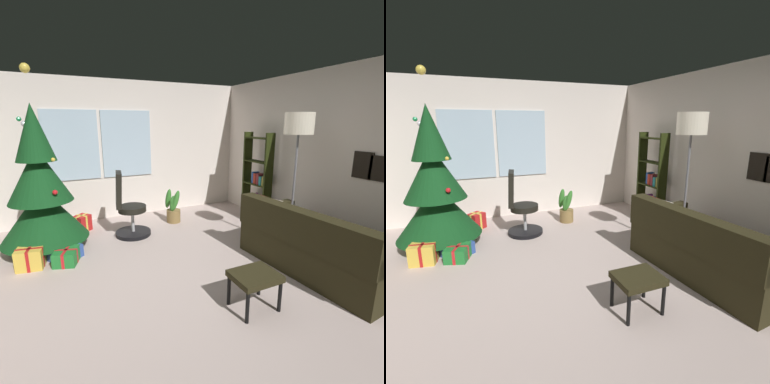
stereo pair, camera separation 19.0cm
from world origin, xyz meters
The scene contains 14 objects.
ground_plane centered at (0.00, 0.00, -0.05)m, with size 4.79×5.61×0.10m, color #BCA8A1.
wall_back_with_windows centered at (-0.02, 2.85, 1.27)m, with size 4.79×0.12×2.52m.
wall_right_with_frames centered at (2.44, 0.00, 1.26)m, with size 0.12×5.61×2.52m.
couch centered at (1.78, -0.37, 0.29)m, with size 1.66×1.90×0.81m.
footstool centered at (0.49, -0.60, 0.32)m, with size 0.44×0.36×0.37m.
holiday_tree centered at (-1.34, 1.76, 0.83)m, with size 1.15×1.15×2.48m.
gift_box_red centered at (-0.82, 2.29, 0.13)m, with size 0.32×0.31×0.28m.
gift_box_green centered at (-1.11, 1.19, 0.09)m, with size 0.36×0.39×0.19m.
gift_box_gold centered at (-1.52, 1.24, 0.13)m, with size 0.34×0.28×0.27m.
gift_box_blue centered at (-1.12, 1.33, 0.09)m, with size 0.46×0.45×0.18m.
office_chair centered at (-0.15, 1.76, 0.40)m, with size 0.56×0.56×1.04m.
bookshelf centered at (2.18, 1.52, 0.72)m, with size 0.18×0.64×1.60m.
floor_lamp centered at (1.83, 0.30, 1.63)m, with size 0.38×0.38×1.90m.
potted_plant centered at (0.72, 2.04, 0.23)m, with size 0.25×0.39×0.62m.
Camera 1 is at (-1.11, -2.52, 1.77)m, focal length 26.44 mm.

